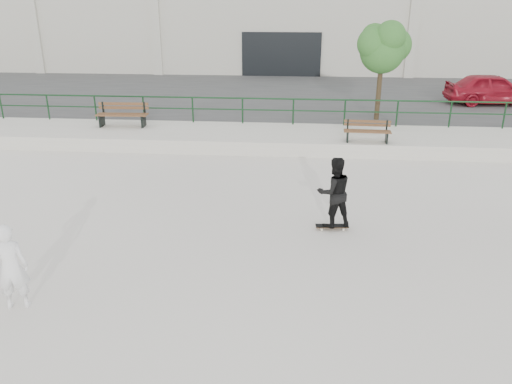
# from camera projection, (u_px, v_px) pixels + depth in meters

# --- Properties ---
(ground) EXTENTS (120.00, 120.00, 0.00)m
(ground) POSITION_uv_depth(u_px,v_px,m) (233.00, 274.00, 9.95)
(ground) COLOR #BAB2AA
(ground) RESTS_ON ground
(ledge) EXTENTS (30.00, 3.00, 0.50)m
(ledge) POSITION_uv_depth(u_px,v_px,m) (265.00, 138.00, 18.69)
(ledge) COLOR beige
(ledge) RESTS_ON ground
(parking_strip) EXTENTS (60.00, 14.00, 0.50)m
(parking_strip) POSITION_uv_depth(u_px,v_px,m) (276.00, 97.00, 26.58)
(parking_strip) COLOR #3E3E3E
(parking_strip) RESTS_ON ground
(railing) EXTENTS (28.00, 0.06, 1.03)m
(railing) POSITION_uv_depth(u_px,v_px,m) (268.00, 105.00, 19.53)
(railing) COLOR #153A1C
(railing) RESTS_ON ledge
(commercial_building) EXTENTS (44.20, 16.33, 8.00)m
(commercial_building) POSITION_uv_depth(u_px,v_px,m) (286.00, 7.00, 38.01)
(commercial_building) COLOR #BCB8A9
(commercial_building) RESTS_ON ground
(bench_left) EXTENTS (1.98, 0.65, 0.90)m
(bench_left) POSITION_uv_depth(u_px,v_px,m) (123.00, 115.00, 19.29)
(bench_left) COLOR #4D371A
(bench_left) RESTS_ON ledge
(bench_right) EXTENTS (1.62, 0.53, 0.74)m
(bench_right) POSITION_uv_depth(u_px,v_px,m) (367.00, 131.00, 17.21)
(bench_right) COLOR #4D371A
(bench_right) RESTS_ON ledge
(tree) EXTENTS (2.19, 1.95, 3.90)m
(tree) POSITION_uv_depth(u_px,v_px,m) (383.00, 46.00, 19.49)
(tree) COLOR #493A24
(tree) RESTS_ON parking_strip
(red_car) EXTENTS (4.27, 1.87, 1.43)m
(red_car) POSITION_uv_depth(u_px,v_px,m) (492.00, 89.00, 23.23)
(red_car) COLOR maroon
(red_car) RESTS_ON parking_strip
(skateboard) EXTENTS (0.79, 0.27, 0.09)m
(skateboard) POSITION_uv_depth(u_px,v_px,m) (332.00, 226.00, 11.90)
(skateboard) COLOR black
(skateboard) RESTS_ON ground
(standing_skater) EXTENTS (0.98, 0.86, 1.70)m
(standing_skater) POSITION_uv_depth(u_px,v_px,m) (334.00, 192.00, 11.58)
(standing_skater) COLOR black
(standing_skater) RESTS_ON skateboard
(seated_skater) EXTENTS (0.67, 0.53, 1.61)m
(seated_skater) POSITION_uv_depth(u_px,v_px,m) (11.00, 267.00, 8.63)
(seated_skater) COLOR white
(seated_skater) RESTS_ON ground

